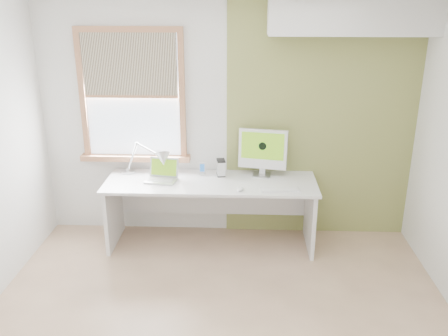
# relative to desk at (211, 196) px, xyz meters

# --- Properties ---
(room) EXTENTS (4.04, 3.54, 2.64)m
(room) POSITION_rel_desk_xyz_m (0.15, -1.44, 0.77)
(room) COLOR tan
(room) RESTS_ON ground
(accent_wall) EXTENTS (2.00, 0.02, 2.60)m
(accent_wall) POSITION_rel_desk_xyz_m (1.15, 0.30, 0.77)
(accent_wall) COLOR olive
(accent_wall) RESTS_ON room
(soffit) EXTENTS (1.60, 0.40, 0.42)m
(soffit) POSITION_rel_desk_xyz_m (1.35, 0.13, 1.87)
(soffit) COLOR white
(soffit) RESTS_ON room
(window) EXTENTS (1.20, 0.14, 1.42)m
(window) POSITION_rel_desk_xyz_m (-0.85, 0.27, 1.01)
(window) COLOR #AF6F47
(window) RESTS_ON room
(desk) EXTENTS (2.20, 0.70, 0.73)m
(desk) POSITION_rel_desk_xyz_m (0.00, 0.00, 0.00)
(desk) COLOR silver
(desk) RESTS_ON room
(desk_lamp) EXTENTS (0.61, 0.35, 0.36)m
(desk_lamp) POSITION_rel_desk_xyz_m (-0.58, 0.05, 0.38)
(desk_lamp) COLOR silver
(desk_lamp) RESTS_ON desk
(laptop) EXTENTS (0.35, 0.30, 0.22)m
(laptop) POSITION_rel_desk_xyz_m (-0.51, -0.04, 0.25)
(laptop) COLOR silver
(laptop) RESTS_ON desk
(phone_dock) EXTENTS (0.09, 0.09, 0.14)m
(phone_dock) POSITION_rel_desk_xyz_m (-0.10, 0.13, 0.23)
(phone_dock) COLOR silver
(phone_dock) RESTS_ON desk
(external_drive) EXTENTS (0.10, 0.15, 0.17)m
(external_drive) POSITION_rel_desk_xyz_m (0.10, 0.12, 0.28)
(external_drive) COLOR silver
(external_drive) RESTS_ON desk
(imac) EXTENTS (0.52, 0.21, 0.50)m
(imac) POSITION_rel_desk_xyz_m (0.54, 0.15, 0.48)
(imac) COLOR silver
(imac) RESTS_ON desk
(keyboard) EXTENTS (0.40, 0.14, 0.02)m
(keyboard) POSITION_rel_desk_xyz_m (0.71, -0.28, 0.20)
(keyboard) COLOR white
(keyboard) RESTS_ON desk
(mouse) EXTENTS (0.08, 0.11, 0.03)m
(mouse) POSITION_rel_desk_xyz_m (0.31, -0.30, 0.21)
(mouse) COLOR white
(mouse) RESTS_ON desk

